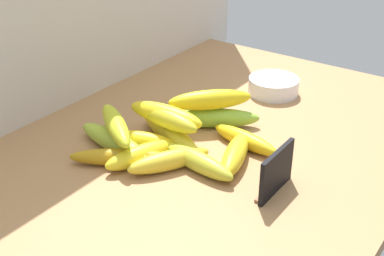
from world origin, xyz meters
TOP-DOWN VIEW (x-y plane):
  - counter_top at (0.00, 0.00)cm, footprint 110.00×76.00cm
  - chalkboard_sign at (-8.94, -18.11)cm, footprint 11.00×1.80cm
  - fruit_bowl at (28.61, 1.79)cm, footprint 12.34×12.34cm
  - banana_0 at (-11.36, 11.36)cm, footprint 9.16×15.70cm
  - banana_1 at (5.13, 4.34)cm, footprint 15.00×19.31cm
  - banana_2 at (-18.13, 10.02)cm, footprint 13.91×18.10cm
  - banana_3 at (-5.46, 7.95)cm, footprint 11.08×20.24cm
  - banana_4 at (-5.16, -7.59)cm, footprint 16.19×8.89cm
  - banana_5 at (-14.90, 14.64)cm, footprint 6.92×20.30cm
  - banana_6 at (1.51, -5.96)cm, footprint 5.91×16.23cm
  - banana_7 at (-15.51, 7.06)cm, footprint 15.72×8.84cm
  - banana_8 at (-13.95, 1.54)cm, footprint 16.16×11.59cm
  - banana_9 at (-11.13, -3.20)cm, footprint 6.24×17.18cm
  - banana_10 at (-14.79, 13.91)cm, footprint 13.28×16.96cm
  - banana_11 at (4.90, 4.90)cm, footprint 16.05×15.59cm
  - banana_12 at (-6.20, 8.31)cm, footprint 5.50×17.23cm
  - banana_13 at (-6.94, 7.58)cm, footprint 5.31×16.25cm

SIDE VIEW (x-z plane):
  - counter_top at x=0.00cm, z-range 0.00..3.00cm
  - banana_2 at x=-18.13cm, z-range 3.00..6.42cm
  - banana_6 at x=1.51cm, z-range 3.00..6.46cm
  - banana_0 at x=-11.36cm, z-range 3.00..6.75cm
  - banana_8 at x=-13.95cm, z-range 3.00..6.81cm
  - banana_9 at x=-11.13cm, z-range 3.00..6.86cm
  - banana_7 at x=-15.51cm, z-range 3.00..6.92cm
  - fruit_bowl at x=28.61cm, z-range 3.00..7.02cm
  - banana_4 at x=-5.16cm, z-range 3.00..7.08cm
  - banana_3 at x=-5.46cm, z-range 3.00..7.14cm
  - banana_5 at x=-14.90cm, z-range 3.00..7.18cm
  - banana_1 at x=5.13cm, z-range 3.00..7.26cm
  - chalkboard_sign at x=-8.94cm, z-range 2.66..11.06cm
  - banana_10 at x=-14.79cm, z-range 7.18..10.94cm
  - banana_13 at x=-6.94cm, z-range 7.14..11.10cm
  - banana_12 at x=-6.20cm, z-range 7.14..11.47cm
  - banana_11 at x=4.90cm, z-range 7.26..11.55cm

